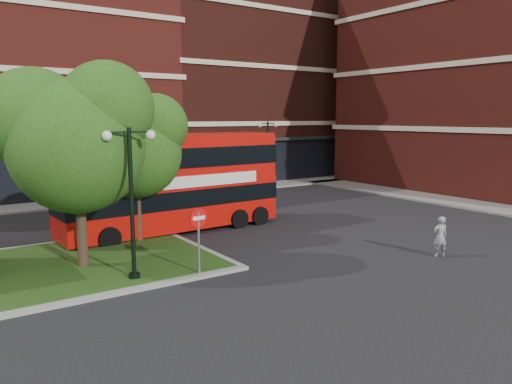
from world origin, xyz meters
TOP-DOWN VIEW (x-y plane):
  - ground at (0.00, 0.00)m, footprint 120.00×120.00m
  - pavement_far at (0.00, 16.50)m, footprint 44.00×3.00m
  - pavement_side at (16.50, 2.00)m, footprint 3.00×28.00m
  - terrace_far_right at (14.00, 24.00)m, footprint 18.00×12.00m
  - traffic_island at (-8.00, 3.00)m, footprint 12.60×7.60m
  - tree_island_west at (-6.60, 2.58)m, footprint 5.40×4.71m
  - tree_island_east at (-3.58, 5.06)m, footprint 4.46×3.90m
  - lamp_island at (-5.50, 0.20)m, footprint 1.72×0.36m
  - lamp_far_left at (2.00, 14.50)m, footprint 1.72×0.36m
  - lamp_far_right at (10.00, 14.50)m, footprint 1.72×0.36m
  - bus at (-1.35, 6.13)m, footprint 10.52×2.89m
  - woman at (5.30, -3.50)m, footprint 0.67×0.57m
  - car_silver at (-0.63, 14.50)m, footprint 4.31×2.13m
  - car_white at (3.66, 14.66)m, footprint 4.11×1.56m
  - no_entry_sign at (-3.50, -0.50)m, footprint 0.65×0.09m

SIDE VIEW (x-z plane):
  - ground at x=0.00m, z-range 0.00..0.00m
  - pavement_far at x=0.00m, z-range 0.00..0.12m
  - pavement_side at x=16.50m, z-range 0.00..0.12m
  - traffic_island at x=-8.00m, z-range -0.01..0.14m
  - car_white at x=3.66m, z-range 0.00..1.34m
  - car_silver at x=-0.63m, z-range 0.00..1.41m
  - woman at x=5.30m, z-range 0.00..1.57m
  - no_entry_sign at x=-3.50m, z-range 0.50..2.84m
  - bus at x=-1.35m, z-range 0.62..4.60m
  - lamp_island at x=-5.50m, z-range 0.33..5.33m
  - lamp_far_left at x=2.00m, z-range 0.33..5.33m
  - lamp_far_right at x=10.00m, z-range 0.33..5.33m
  - tree_island_east at x=-3.58m, z-range 1.10..7.39m
  - tree_island_west at x=-6.60m, z-range 1.19..8.40m
  - terrace_far_right at x=14.00m, z-range 0.00..16.00m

